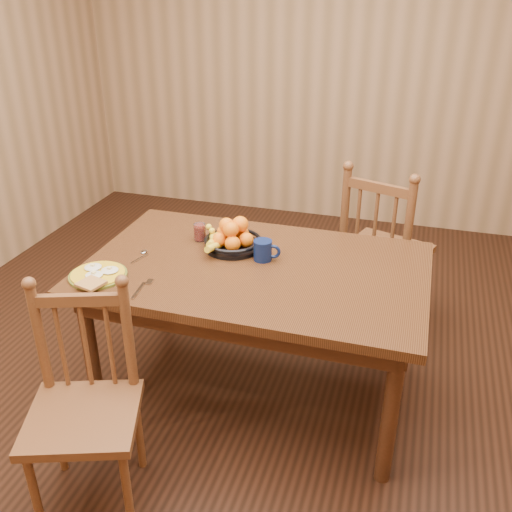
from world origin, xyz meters
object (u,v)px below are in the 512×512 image
(breakfast_plate, at_px, (98,275))
(chair_far, at_px, (383,251))
(coffee_mug, at_px, (264,250))
(fruit_bowl, at_px, (231,238))
(dining_table, at_px, (256,281))
(chair_near, at_px, (84,407))

(breakfast_plate, bearing_deg, chair_far, 44.32)
(coffee_mug, distance_m, fruit_bowl, 0.20)
(dining_table, xyz_separation_m, fruit_bowl, (-0.17, 0.14, 0.14))
(breakfast_plate, height_order, coffee_mug, coffee_mug)
(breakfast_plate, relative_size, coffee_mug, 2.24)
(fruit_bowl, bearing_deg, coffee_mug, -21.46)
(breakfast_plate, bearing_deg, fruit_bowl, 43.40)
(chair_far, relative_size, chair_near, 1.10)
(chair_far, distance_m, chair_near, 1.94)
(dining_table, relative_size, chair_far, 1.55)
(chair_far, bearing_deg, chair_near, 77.61)
(dining_table, height_order, breakfast_plate, breakfast_plate)
(chair_near, distance_m, fruit_bowl, 1.06)
(dining_table, height_order, chair_far, chair_far)
(coffee_mug, bearing_deg, dining_table, -104.79)
(dining_table, bearing_deg, coffee_mug, 75.21)
(fruit_bowl, bearing_deg, breakfast_plate, -136.60)
(dining_table, distance_m, chair_far, 1.02)
(dining_table, relative_size, fruit_bowl, 4.94)
(coffee_mug, xyz_separation_m, fruit_bowl, (-0.19, 0.07, 0.00))
(dining_table, bearing_deg, chair_far, 57.72)
(chair_near, height_order, coffee_mug, chair_near)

